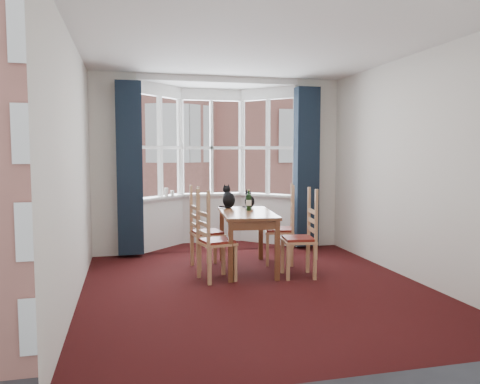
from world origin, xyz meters
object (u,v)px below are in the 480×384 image
object	(u,v)px
dining_table	(247,220)
cat_left	(229,199)
chair_left_near	(210,243)
candle_short	(172,193)
chair_right_far	(286,231)
wine_bottle	(249,201)
chair_right_near	(305,240)
chair_left_far	(201,234)
candle_tall	(166,192)
cat_right	(249,200)

from	to	relation	value
dining_table	cat_left	xyz separation A→B (m)	(-0.14, 0.55, 0.25)
chair_left_near	candle_short	size ratio (longest dim) A/B	9.72
dining_table	cat_left	bearing A→B (deg)	104.25
chair_right_far	wine_bottle	bearing A→B (deg)	-172.37
chair_left_near	chair_right_near	world-z (taller)	same
chair_left_near	chair_left_far	size ratio (longest dim) A/B	1.00
dining_table	cat_left	distance (m)	0.62
chair_right_near	wine_bottle	world-z (taller)	wine_bottle
dining_table	candle_short	distance (m)	1.94
chair_right_near	candle_tall	bearing A→B (deg)	125.58
chair_left_near	candle_tall	bearing A→B (deg)	99.52
cat_left	wine_bottle	distance (m)	0.46
wine_bottle	candle_tall	distance (m)	1.86
chair_left_far	chair_right_near	size ratio (longest dim) A/B	1.00
chair_right_near	candle_short	size ratio (longest dim) A/B	9.72
dining_table	chair_left_far	size ratio (longest dim) A/B	1.46
chair_left_near	candle_short	bearing A→B (deg)	96.66
chair_right_near	cat_right	size ratio (longest dim) A/B	3.39
chair_left_near	cat_right	distance (m)	1.24
candle_tall	chair_left_far	bearing A→B (deg)	-76.57
chair_right_near	candle_tall	distance (m)	2.76
wine_bottle	chair_right_near	bearing A→B (deg)	-47.91
dining_table	cat_left	size ratio (longest dim) A/B	3.86
candle_short	dining_table	bearing A→B (deg)	-64.20
cat_left	dining_table	bearing A→B (deg)	-75.75
dining_table	cat_right	bearing A→B (deg)	71.84
cat_right	wine_bottle	world-z (taller)	wine_bottle
chair_left_near	cat_right	xyz separation A→B (m)	(0.74, 0.90, 0.42)
chair_left_near	chair_left_far	distance (m)	0.66
dining_table	candle_short	bearing A→B (deg)	115.80
cat_left	chair_left_far	bearing A→B (deg)	-145.70
cat_left	wine_bottle	xyz separation A→B (m)	(0.20, -0.41, -0.00)
chair_left_near	chair_right_far	bearing A→B (deg)	27.64
chair_right_far	cat_left	bearing A→B (deg)	156.48
cat_right	chair_left_far	bearing A→B (deg)	-162.55
cat_right	wine_bottle	size ratio (longest dim) A/B	0.94
dining_table	chair_left_near	world-z (taller)	chair_left_near
cat_right	candle_tall	world-z (taller)	cat_right
cat_left	candle_short	world-z (taller)	cat_left
cat_left	wine_bottle	size ratio (longest dim) A/B	1.20
dining_table	cat_right	size ratio (longest dim) A/B	4.94
chair_left_far	chair_right_near	xyz separation A→B (m)	(1.23, -0.75, 0.00)
chair_left_far	candle_tall	xyz separation A→B (m)	(-0.35, 1.47, 0.47)
chair_right_near	chair_left_near	bearing A→B (deg)	176.00
chair_left_far	chair_right_near	distance (m)	1.44
chair_left_near	candle_tall	xyz separation A→B (m)	(-0.36, 2.13, 0.47)
chair_left_near	chair_right_near	bearing A→B (deg)	-4.00
chair_right_far	wine_bottle	size ratio (longest dim) A/B	3.18
dining_table	candle_tall	xyz separation A→B (m)	(-0.94, 1.71, 0.26)
dining_table	wine_bottle	world-z (taller)	wine_bottle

